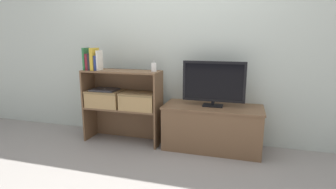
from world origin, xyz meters
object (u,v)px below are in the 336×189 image
(book_ivory, at_px, (99,60))
(storage_basket_right, at_px, (139,100))
(book_maroon, at_px, (89,62))
(storage_basket_left, at_px, (105,98))
(book_forest, at_px, (86,59))
(book_mustard, at_px, (95,59))
(laptop, at_px, (105,90))
(tv_stand, at_px, (212,127))
(book_charcoal, at_px, (92,62))
(book_navy, at_px, (98,63))
(baby_monitor, at_px, (154,67))
(tv, at_px, (214,83))

(book_ivory, xyz_separation_m, storage_basket_right, (0.47, 0.04, -0.45))
(book_maroon, bearing_deg, storage_basket_left, 12.30)
(book_maroon, xyz_separation_m, storage_basket_left, (0.17, 0.04, -0.43))
(book_forest, relative_size, book_mustard, 1.00)
(laptop, bearing_deg, book_maroon, -167.70)
(tv_stand, distance_m, laptop, 1.35)
(tv_stand, relative_size, book_charcoal, 5.53)
(book_charcoal, relative_size, book_navy, 1.15)
(book_navy, distance_m, book_ivory, 0.04)
(storage_basket_right, bearing_deg, tv_stand, 5.87)
(book_navy, height_order, laptop, book_navy)
(laptop, bearing_deg, book_navy, -145.78)
(book_forest, xyz_separation_m, laptop, (0.20, 0.04, -0.37))
(tv_stand, relative_size, storage_basket_left, 2.58)
(laptop, bearing_deg, baby_monitor, 1.37)
(laptop, bearing_deg, storage_basket_left, 165.96)
(book_forest, bearing_deg, baby_monitor, 3.58)
(tv, bearing_deg, book_forest, -175.31)
(tv, distance_m, book_maroon, 1.48)
(baby_monitor, bearing_deg, book_navy, -175.65)
(book_charcoal, relative_size, book_ivory, 0.86)
(book_navy, height_order, baby_monitor, book_navy)
(tv, bearing_deg, storage_basket_left, -176.22)
(book_charcoal, xyz_separation_m, book_navy, (0.08, 0.00, -0.01))
(storage_basket_left, bearing_deg, laptop, -14.04)
(tv, distance_m, book_navy, 1.37)
(book_maroon, height_order, baby_monitor, book_maroon)
(book_charcoal, distance_m, storage_basket_right, 0.73)
(baby_monitor, bearing_deg, storage_basket_left, -178.63)
(storage_basket_left, distance_m, laptop, 0.10)
(baby_monitor, bearing_deg, book_charcoal, -176.10)
(tv_stand, distance_m, book_forest, 1.68)
(book_forest, relative_size, baby_monitor, 2.03)
(storage_basket_left, height_order, laptop, laptop)
(laptop, bearing_deg, book_forest, -169.58)
(tv_stand, distance_m, book_ivory, 1.52)
(storage_basket_right, bearing_deg, storage_basket_left, 180.00)
(book_mustard, bearing_deg, book_maroon, 180.00)
(laptop, bearing_deg, storage_basket_right, 0.00)
(tv_stand, xyz_separation_m, tv, (0.00, -0.00, 0.52))
(book_charcoal, bearing_deg, laptop, 15.58)
(baby_monitor, bearing_deg, tv_stand, 6.19)
(tv, distance_m, book_ivory, 1.34)
(book_forest, height_order, baby_monitor, book_forest)
(book_maroon, xyz_separation_m, baby_monitor, (0.80, 0.05, -0.05))
(tv_stand, distance_m, tv, 0.52)
(tv, bearing_deg, book_mustard, -174.95)
(book_forest, distance_m, book_mustard, 0.11)
(book_forest, bearing_deg, book_navy, 0.00)
(book_maroon, distance_m, laptop, 0.38)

